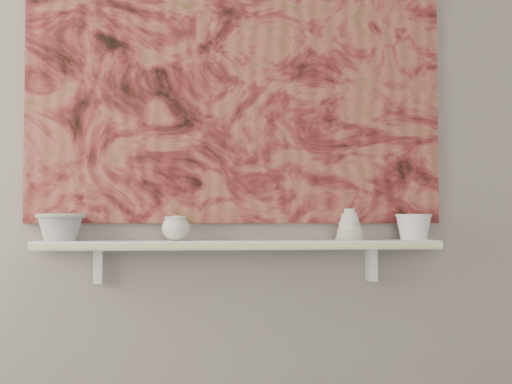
{
  "coord_description": "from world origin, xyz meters",
  "views": [
    {
      "loc": [
        -0.23,
        -0.97,
        1.0
      ],
      "look_at": [
        0.06,
        1.49,
        1.1
      ],
      "focal_mm": 50.0,
      "sensor_mm": 36.0,
      "label": 1
    }
  ],
  "objects": [
    {
      "name": "painting",
      "position": [
        0.0,
        1.59,
        1.54
      ],
      "size": [
        1.5,
        0.02,
        1.1
      ],
      "primitive_type": "cube",
      "color": "maroon",
      "rests_on": "wall_back"
    },
    {
      "name": "bracket_left",
      "position": [
        -0.49,
        1.57,
        0.84
      ],
      "size": [
        0.03,
        0.06,
        0.12
      ],
      "primitive_type": "cube",
      "color": "silver",
      "rests_on": "wall_back"
    },
    {
      "name": "bell_vessel",
      "position": [
        0.39,
        1.51,
        0.99
      ],
      "size": [
        0.12,
        0.12,
        0.11
      ],
      "primitive_type": null,
      "rotation": [
        0.0,
        0.0,
        -0.19
      ],
      "color": "beige",
      "rests_on": "shelf"
    },
    {
      "name": "bowl_grey",
      "position": [
        -0.61,
        1.51,
        0.98
      ],
      "size": [
        0.22,
        0.22,
        0.1
      ],
      "primitive_type": null,
      "rotation": [
        0.0,
        0.0,
        0.36
      ],
      "color": "#9A9A97",
      "rests_on": "shelf"
    },
    {
      "name": "bracket_right",
      "position": [
        0.49,
        1.57,
        0.84
      ],
      "size": [
        0.03,
        0.06,
        0.12
      ],
      "primitive_type": "cube",
      "color": "silver",
      "rests_on": "wall_back"
    },
    {
      "name": "shelf_stripe",
      "position": [
        0.0,
        1.41,
        0.92
      ],
      "size": [
        1.4,
        0.01,
        0.02
      ],
      "primitive_type": "cube",
      "color": "beige",
      "rests_on": "shelf"
    },
    {
      "name": "wall_back",
      "position": [
        0.0,
        1.6,
        1.35
      ],
      "size": [
        3.6,
        0.0,
        3.6
      ],
      "primitive_type": "plane",
      "rotation": [
        1.57,
        0.0,
        0.0
      ],
      "color": "gray",
      "rests_on": "floor"
    },
    {
      "name": "bowl_white",
      "position": [
        0.63,
        1.51,
        0.98
      ],
      "size": [
        0.13,
        0.13,
        0.09
      ],
      "primitive_type": null,
      "rotation": [
        0.0,
        0.0,
        -0.03
      ],
      "color": "white",
      "rests_on": "shelf"
    },
    {
      "name": "shelf",
      "position": [
        0.0,
        1.51,
        0.92
      ],
      "size": [
        1.4,
        0.18,
        0.03
      ],
      "primitive_type": "cube",
      "color": "silver",
      "rests_on": "wall_back"
    },
    {
      "name": "cup_cream",
      "position": [
        -0.22,
        1.51,
        0.97
      ],
      "size": [
        0.12,
        0.12,
        0.09
      ],
      "primitive_type": null,
      "rotation": [
        0.0,
        0.0,
        0.24
      ],
      "color": "beige",
      "rests_on": "shelf"
    },
    {
      "name": "house_motif",
      "position": [
        0.45,
        1.57,
        1.23
      ],
      "size": [
        0.09,
        0.0,
        0.08
      ],
      "primitive_type": "cube",
      "color": "black",
      "rests_on": "painting"
    }
  ]
}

